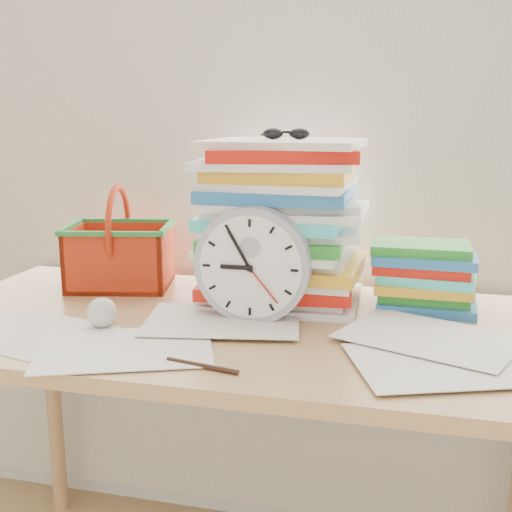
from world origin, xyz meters
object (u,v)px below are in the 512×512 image
(clock, at_px, (253,265))
(basket, at_px, (119,238))
(desk, at_px, (237,354))
(book_stack, at_px, (422,276))
(paper_stack, at_px, (281,223))

(clock, bearing_deg, basket, 154.48)
(desk, relative_size, book_stack, 5.54)
(paper_stack, bearing_deg, clock, -99.54)
(paper_stack, height_order, basket, paper_stack)
(clock, relative_size, book_stack, 0.98)
(paper_stack, bearing_deg, basket, 175.69)
(book_stack, xyz_separation_m, basket, (-0.75, 0.00, 0.05))
(book_stack, bearing_deg, paper_stack, -174.42)
(paper_stack, relative_size, basket, 1.47)
(paper_stack, relative_size, book_stack, 1.49)
(paper_stack, height_order, clock, paper_stack)
(clock, height_order, basket, basket)
(book_stack, distance_m, basket, 0.75)
(book_stack, height_order, basket, basket)
(desk, height_order, book_stack, book_stack)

